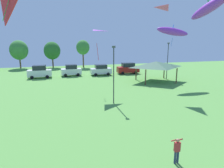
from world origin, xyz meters
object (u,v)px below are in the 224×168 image
Objects in this scene: parked_car_leftmost at (40,72)px; treeline_tree_1 at (19,50)px; kite_flying_1 at (209,8)px; kite_flying_3 at (172,32)px; parked_car_rightmost_in_row at (128,68)px; park_pavilion at (156,64)px; treeline_tree_2 at (52,51)px; kite_flying_4 at (93,36)px; person_standing_near_foreground at (177,149)px; parked_car_second_from_left at (71,70)px; parked_car_third_from_left at (101,70)px; light_post_1 at (168,59)px; treeline_tree_3 at (83,48)px; light_post_2 at (114,72)px; kite_flying_0 at (168,17)px.

treeline_tree_1 is at bearing 111.33° from parked_car_leftmost.
kite_flying_3 is (-0.52, 7.21, -2.62)m from kite_flying_1.
parked_car_rightmost_in_row is at bearing 107.35° from kite_flying_3.
treeline_tree_2 is at bearing 129.53° from park_pavilion.
treeline_tree_1 is 8.13m from treeline_tree_2.
kite_flying_4 is 0.53× the size of treeline_tree_2.
person_standing_near_foreground is 0.26× the size of treeline_tree_2.
treeline_tree_2 is (-9.01, 44.88, 3.41)m from person_standing_near_foreground.
parked_car_third_from_left is (6.07, -0.66, -0.04)m from parked_car_second_from_left.
light_post_1 is (1.53, 3.68, -4.81)m from kite_flying_3.
treeline_tree_3 reaches higher than light_post_1.
light_post_2 reaches higher than treeline_tree_2.
kite_flying_3 is 1.56× the size of kite_flying_4.
parked_car_leftmost is 14.56m from treeline_tree_2.
kite_flying_1 reaches higher than park_pavilion.
light_post_2 is at bearing -178.39° from kite_flying_1.
parked_car_rightmost_in_row is 0.67× the size of treeline_tree_3.
treeline_tree_3 is (-13.49, 19.78, 1.37)m from light_post_1.
parked_car_rightmost_in_row is at bearing 1.09° from parked_car_third_from_left.
parked_car_rightmost_in_row is 21.49m from treeline_tree_2.
park_pavilion is at bearing 47.71° from person_standing_near_foreground.
parked_car_leftmost is at bearing -67.42° from treeline_tree_1.
parked_car_third_from_left is 18.89m from light_post_2.
kite_flying_1 reaches higher than treeline_tree_3.
kite_flying_4 reaches higher than person_standing_near_foreground.
parked_car_rightmost_in_row is at bearing 53.24° from kite_flying_4.
kite_flying_3 reaches higher than parked_car_rightmost_in_row.
kite_flying_3 reaches higher than treeline_tree_2.
person_standing_near_foreground is 20.92m from kite_flying_0.
parked_car_third_from_left is 17.62m from treeline_tree_2.
treeline_tree_3 is (15.92, -2.25, 0.59)m from treeline_tree_1.
parked_car_second_from_left is at bearing -72.89° from treeline_tree_2.
kite_flying_4 is at bearing 101.64° from light_post_2.
park_pavilion is (-1.28, 2.61, -5.54)m from kite_flying_3.
parked_car_rightmost_in_row is 0.71× the size of treeline_tree_2.
treeline_tree_1 is at bearing 139.04° from park_pavilion.
parked_car_third_from_left is at bearing -177.16° from parked_car_rightmost_in_row.
park_pavilion reaches higher than parked_car_leftmost.
treeline_tree_3 is at bearing 98.91° from parked_car_third_from_left.
treeline_tree_3 is at bearing 50.66° from parked_car_leftmost.
light_post_2 is (-9.00, -4.49, -6.66)m from kite_flying_0.
kite_flying_0 is 10.77m from kite_flying_4.
kite_flying_4 is 14.84m from parked_car_second_from_left.
kite_flying_4 reaches higher than parked_car_leftmost.
kite_flying_1 is at bearing 1.61° from light_post_2.
parked_car_third_from_left is at bearing 131.07° from kite_flying_3.
parked_car_leftmost is (-8.81, 12.22, -6.66)m from kite_flying_4.
parked_car_leftmost is (-21.76, 10.96, -7.42)m from kite_flying_3.
kite_flying_1 reaches higher than parked_car_second_from_left.
parked_car_rightmost_in_row is 9.55m from light_post_1.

